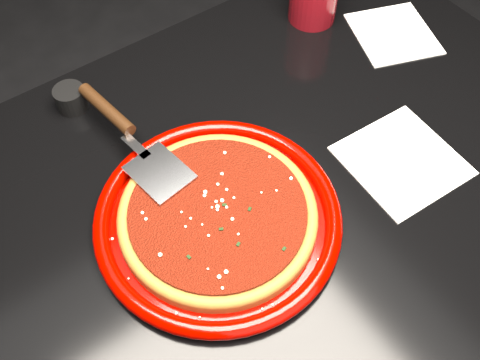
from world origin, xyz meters
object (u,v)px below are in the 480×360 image
object	(u,v)px
table	(245,300)
pizza_server	(132,137)
plate	(218,217)
ramekin	(71,98)

from	to	relation	value
table	pizza_server	xyz separation A→B (m)	(-0.09, 0.17, 0.42)
plate	pizza_server	world-z (taller)	pizza_server
table	pizza_server	size ratio (longest dim) A/B	4.00
table	ramekin	distance (m)	0.52
pizza_server	plate	bearing A→B (deg)	-86.99
table	pizza_server	world-z (taller)	pizza_server
table	ramekin	size ratio (longest dim) A/B	23.75
pizza_server	table	bearing A→B (deg)	-71.54
plate	pizza_server	xyz separation A→B (m)	(-0.03, 0.18, 0.03)
table	pizza_server	distance (m)	0.46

